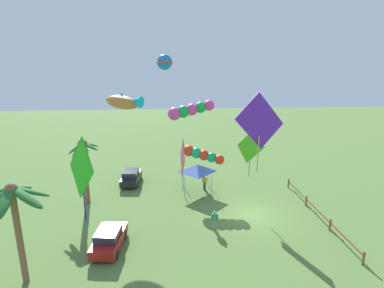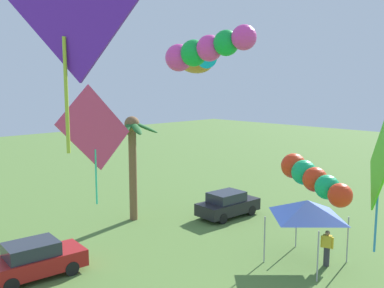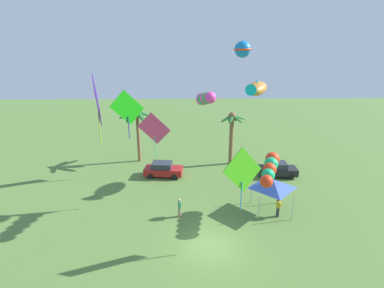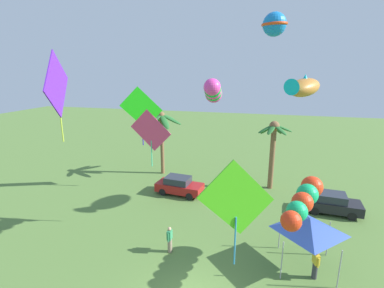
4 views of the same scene
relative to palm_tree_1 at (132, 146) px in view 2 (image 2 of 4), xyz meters
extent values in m
cylinder|color=brown|center=(0.00, 0.00, -1.54)|extent=(0.45, 0.45, 5.63)
ellipsoid|color=#236028|center=(0.74, 0.09, 1.10)|extent=(1.60, 0.62, 0.75)
ellipsoid|color=#236028|center=(0.32, 0.55, 0.90)|extent=(1.08, 1.42, 1.13)
ellipsoid|color=#236028|center=(-0.09, 0.63, 0.90)|extent=(0.63, 1.43, 1.13)
ellipsoid|color=#236028|center=(-0.55, 0.30, 0.89)|extent=(1.42, 1.05, 1.14)
ellipsoid|color=#236028|center=(-0.64, -0.35, 1.06)|extent=(1.56, 1.13, 0.82)
ellipsoid|color=#236028|center=(-0.25, -0.70, 1.10)|extent=(0.94, 1.62, 0.76)
ellipsoid|color=#236028|center=(0.47, -0.57, 1.08)|extent=(1.33, 1.48, 0.79)
sphere|color=brown|center=(0.00, 0.00, 1.27)|extent=(0.86, 0.86, 0.86)
cube|color=black|center=(4.37, -3.51, -3.75)|extent=(4.02, 1.99, 0.70)
cube|color=#282D38|center=(4.22, -3.50, -3.12)|extent=(2.13, 1.64, 0.56)
cylinder|color=black|center=(5.63, -2.82, -4.05)|extent=(0.61, 0.22, 0.60)
cylinder|color=black|center=(5.51, -4.38, -4.05)|extent=(0.61, 0.22, 0.60)
cylinder|color=black|center=(3.22, -2.64, -4.05)|extent=(0.61, 0.22, 0.60)
cylinder|color=black|center=(3.10, -4.20, -4.05)|extent=(0.61, 0.22, 0.60)
cube|color=#A51919|center=(-7.44, -3.25, -3.75)|extent=(4.06, 2.11, 0.70)
cube|color=#282D38|center=(-7.59, -3.24, -3.12)|extent=(2.18, 1.71, 0.56)
cylinder|color=black|center=(-6.16, -2.61, -4.05)|extent=(0.62, 0.24, 0.60)
cylinder|color=black|center=(-6.33, -4.16, -4.05)|extent=(0.62, 0.24, 0.60)
cylinder|color=black|center=(-8.56, -2.35, -4.05)|extent=(0.62, 0.24, 0.60)
cylinder|color=black|center=(-8.73, -3.90, -4.05)|extent=(0.62, 0.24, 0.60)
cylinder|color=#38383D|center=(2.08, -11.12, -3.93)|extent=(0.26, 0.26, 0.84)
cube|color=yellow|center=(2.08, -11.12, -3.24)|extent=(0.33, 0.43, 0.54)
sphere|color=#A37556|center=(2.08, -11.12, -2.87)|extent=(0.21, 0.21, 0.21)
cylinder|color=yellow|center=(2.01, -10.90, -3.29)|extent=(0.09, 0.09, 0.52)
cylinder|color=yellow|center=(2.15, -11.33, -3.29)|extent=(0.09, 0.09, 0.52)
cylinder|color=#9E9EA3|center=(0.44, -11.59, -3.30)|extent=(0.06, 0.06, 2.10)
cylinder|color=#9E9EA3|center=(3.04, -11.59, -3.30)|extent=(0.06, 0.06, 2.10)
cylinder|color=#9E9EA3|center=(0.44, -8.99, -3.30)|extent=(0.06, 0.06, 2.10)
cylinder|color=#9E9EA3|center=(3.04, -8.99, -3.30)|extent=(0.06, 0.06, 2.10)
pyramid|color=#2D4CA8|center=(1.74, -10.29, -1.88)|extent=(2.86, 2.86, 0.75)
cylinder|color=#ACC535|center=(-10.74, -12.48, 3.33)|extent=(0.07, 0.07, 2.11)
sphere|color=red|center=(1.79, -9.50, -0.09)|extent=(1.12, 1.12, 1.12)
sphere|color=#13B464|center=(1.49, -10.20, -0.24)|extent=(1.07, 1.07, 1.07)
sphere|color=red|center=(1.19, -10.91, -0.39)|extent=(1.03, 1.03, 1.03)
sphere|color=#13B464|center=(0.89, -11.62, -0.54)|extent=(0.98, 0.98, 0.98)
sphere|color=red|center=(0.59, -12.32, -0.69)|extent=(0.94, 0.94, 0.94)
cube|color=#DB3D69|center=(-7.66, -8.41, 2.20)|extent=(2.64, 0.16, 2.64)
cylinder|color=#38D39A|center=(-7.66, -8.41, 0.70)|extent=(0.06, 0.06, 1.72)
cube|color=#4BCA1C|center=(-1.65, -14.60, 1.19)|extent=(2.73, 1.67, 3.15)
cylinder|color=teal|center=(-1.65, -14.60, -0.61)|extent=(0.07, 0.07, 2.06)
sphere|color=#F03EA4|center=(-3.80, -8.02, 4.48)|extent=(0.99, 0.99, 0.99)
sphere|color=green|center=(-3.70, -8.69, 4.61)|extent=(0.95, 0.95, 0.95)
sphere|color=#F03EA4|center=(-3.59, -9.36, 4.75)|extent=(0.91, 0.91, 0.91)
sphere|color=green|center=(-3.49, -10.03, 4.89)|extent=(0.87, 0.87, 0.87)
sphere|color=#F03EA4|center=(-3.39, -10.70, 5.03)|extent=(0.83, 0.83, 0.83)
ellipsoid|color=#C1782D|center=(1.66, -3.41, 4.69)|extent=(3.13, 3.82, 1.55)
cone|color=#0EB7CD|center=(0.93, -4.72, 4.84)|extent=(1.49, 1.53, 1.17)
cone|color=#0EB7CD|center=(1.66, -3.41, 5.24)|extent=(0.91, 0.91, 0.68)
camera|label=1|loc=(-26.95, -7.45, 8.39)|focal=28.99mm
camera|label=2|loc=(-14.63, -19.67, 3.55)|focal=40.13mm
camera|label=3|loc=(-5.16, -30.74, 8.27)|focal=26.90mm
camera|label=4|loc=(-0.84, -24.24, 5.78)|focal=26.17mm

